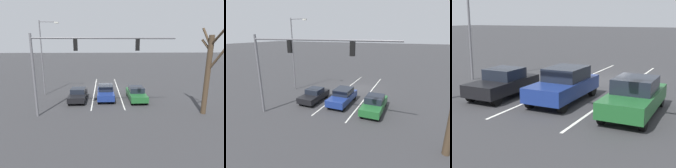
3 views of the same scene
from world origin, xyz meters
TOP-DOWN VIEW (x-y plane):
  - ground_plane at (0.00, 0.00)m, footprint 240.00×240.00m
  - lane_stripe_left_divider at (-1.63, 1.88)m, footprint 0.12×15.77m
  - lane_stripe_center_divider at (1.63, 1.88)m, footprint 0.12×15.77m
  - car_navy_midlane_front at (0.17, 5.94)m, footprint 1.83×4.47m
  - car_black_rightlane_front at (3.27, 6.51)m, footprint 1.75×4.02m
  - car_darkgreen_leftlane_front at (-3.29, 6.51)m, footprint 1.79×4.51m

SIDE VIEW (x-z plane):
  - ground_plane at x=0.00m, z-range 0.00..0.00m
  - lane_stripe_left_divider at x=-1.63m, z-range 0.00..0.01m
  - lane_stripe_center_divider at x=1.63m, z-range 0.00..0.01m
  - car_black_rightlane_front at x=3.27m, z-range 0.00..1.41m
  - car_darkgreen_leftlane_front at x=-3.29m, z-range 0.00..1.52m
  - car_navy_midlane_front at x=0.17m, z-range 0.02..1.61m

